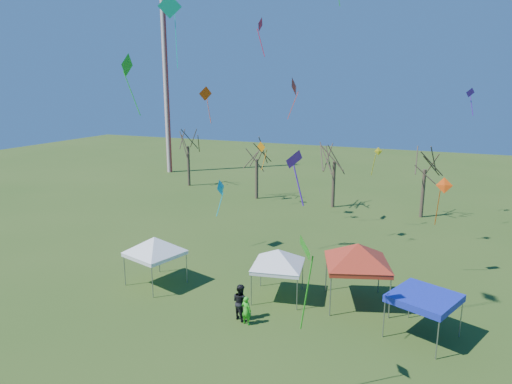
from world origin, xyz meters
TOP-DOWN VIEW (x-y plane):
  - ground at (0.00, 0.00)m, footprint 140.00×140.00m
  - radio_mast at (-28.00, 34.00)m, footprint 0.70×0.70m
  - tree_0 at (-20.85, 27.38)m, footprint 3.83×3.83m
  - tree_1 at (-10.77, 24.65)m, footprint 3.42×3.42m
  - tree_2 at (-2.37, 24.38)m, footprint 3.71×3.71m
  - tree_3 at (6.03, 24.04)m, footprint 3.59×3.59m
  - tent_white_west at (-8.01, 2.25)m, footprint 3.85×3.85m
  - tent_white_mid at (-0.51, 3.46)m, footprint 3.79×3.79m
  - tent_red at (3.76, 4.47)m, footprint 4.42×4.42m
  - tent_blue at (7.39, 2.21)m, footprint 3.67×3.67m
  - person_green at (-0.94, 0.01)m, footprint 0.60×0.44m
  - person_dark at (-1.44, 0.39)m, footprint 1.17×1.07m
  - kite_2 at (-14.32, 20.24)m, footprint 1.08×1.44m
  - kite_17 at (7.78, 10.11)m, footprint 1.08×0.70m
  - kite_22 at (2.53, 18.74)m, footprint 0.87×0.78m
  - kite_14 at (-11.59, 5.18)m, footprint 1.06×1.54m
  - kite_19 at (8.96, 19.43)m, footprint 0.83×0.78m
  - kite_13 at (-9.18, 22.11)m, footprint 1.11×0.83m
  - kite_11 at (-4.02, 16.51)m, footprint 0.89×1.53m
  - kite_24 at (-4.39, 10.05)m, footprint 0.57×0.98m
  - kite_1 at (-4.45, 4.24)m, footprint 0.51×0.97m
  - kite_27 at (2.11, -2.02)m, footprint 0.94×1.14m
  - kite_5 at (3.32, -4.08)m, footprint 1.05×1.18m
  - kite_8 at (-8.46, 5.66)m, footprint 1.60×1.45m

SIDE VIEW (x-z plane):
  - ground at x=0.00m, z-range 0.00..0.00m
  - person_green at x=-0.94m, z-range 0.00..1.52m
  - person_dark at x=-1.44m, z-range 0.00..1.93m
  - tent_blue at x=7.39m, z-range 0.93..3.15m
  - tent_white_mid at x=-0.51m, z-range 1.04..4.44m
  - tent_white_west at x=-8.01m, z-range 1.08..4.61m
  - tent_red at x=3.76m, z-range 1.26..5.37m
  - tree_1 at x=-10.77m, z-range 2.02..9.56m
  - kite_17 at x=7.78m, z-range 4.38..7.48m
  - kite_13 at x=-9.18m, z-range 4.56..7.36m
  - kite_1 at x=-4.45m, z-range 4.85..7.08m
  - tree_3 at x=6.03m, z-range 2.12..10.03m
  - kite_5 at x=3.32m, z-range 4.24..7.95m
  - tree_2 at x=-2.37m, z-range 2.20..10.38m
  - tree_0 at x=-20.85m, z-range 2.27..10.70m
  - kite_22 at x=2.53m, z-range 5.31..7.74m
  - kite_27 at x=2.11m, z-range 7.83..10.24m
  - kite_2 at x=-14.32m, z-range 9.31..12.91m
  - kite_19 at x=8.96m, z-range 10.29..12.40m
  - kite_11 at x=-4.02m, z-range 10.15..13.50m
  - radio_mast at x=-28.00m, z-range 0.00..25.00m
  - kite_14 at x=-11.59m, z-range 11.19..15.16m
  - kite_24 at x=-4.39m, z-range 14.55..17.07m
  - kite_8 at x=-8.46m, z-range 14.39..18.72m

